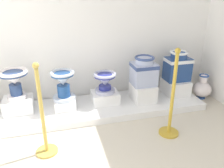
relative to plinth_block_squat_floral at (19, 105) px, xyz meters
The scene contains 15 objects.
wall_back 1.74m from the plinth_block_squat_floral, 16.36° to the left, with size 3.79×0.06×2.88m, color white.
display_platform 1.17m from the plinth_block_squat_floral, ahead, with size 2.85×0.75×0.10m, color white.
plinth_block_squat_floral is the anchor object (origin of this frame).
antique_toilet_squat_floral 0.37m from the plinth_block_squat_floral, ahead, with size 0.37×0.37×0.39m.
plinth_block_leftmost 0.61m from the plinth_block_squat_floral, ahead, with size 0.28×0.30×0.14m, color white.
antique_toilet_leftmost 0.67m from the plinth_block_squat_floral, ahead, with size 0.32×0.32×0.40m.
plinth_block_pale_glazed 1.18m from the plinth_block_squat_floral, ahead, with size 0.38×0.30×0.16m, color white.
antique_toilet_pale_glazed 1.21m from the plinth_block_squat_floral, ahead, with size 0.32×0.32×0.29m.
plinth_block_central_ornate 1.75m from the plinth_block_squat_floral, ahead, with size 0.31×0.39×0.25m, color white.
antique_toilet_central_ornate 1.78m from the plinth_block_squat_floral, ahead, with size 0.34×0.31×0.42m.
plinth_block_rightmost 2.33m from the plinth_block_squat_floral, ahead, with size 0.35×0.39×0.23m, color white.
antique_toilet_rightmost 2.35m from the plinth_block_squat_floral, ahead, with size 0.37×0.27×0.45m.
decorative_vase_corner 2.75m from the plinth_block_squat_floral, ahead, with size 0.29×0.29×0.40m.
stanchion_post_near_left 0.92m from the plinth_block_squat_floral, 67.39° to the right, with size 0.23×0.23×1.02m.
stanchion_post_near_right 1.99m from the plinth_block_squat_floral, 25.52° to the right, with size 0.24×0.24×1.07m.
Camera 1 is at (1.15, -0.68, 1.65)m, focal length 37.12 mm.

